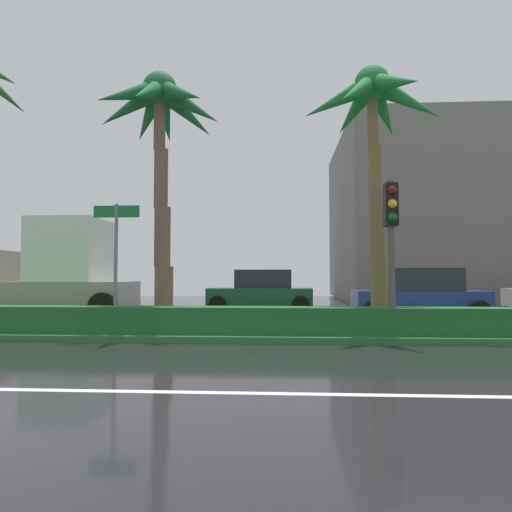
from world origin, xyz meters
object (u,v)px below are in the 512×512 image
object	(u,v)px
street_name_sign	(116,249)
car_in_traffic_second	(419,295)
traffic_signal_median_right	(391,228)
palm_tree_centre	(372,116)
palm_tree_centre_left	(160,122)
car_in_traffic_leading	(261,291)
box_truck_lead	(44,273)

from	to	relation	value
street_name_sign	car_in_traffic_second	distance (m)	10.12
traffic_signal_median_right	palm_tree_centre	bearing A→B (deg)	94.71
palm_tree_centre_left	palm_tree_centre	world-z (taller)	palm_tree_centre_left
palm_tree_centre_left	car_in_traffic_second	world-z (taller)	palm_tree_centre_left
palm_tree_centre_left	street_name_sign	xyz separation A→B (m)	(-0.70, -1.19, -3.45)
car_in_traffic_leading	traffic_signal_median_right	bearing A→B (deg)	110.84
palm_tree_centre	car_in_traffic_second	distance (m)	6.71
palm_tree_centre_left	car_in_traffic_leading	bearing A→B (deg)	72.39
palm_tree_centre_left	palm_tree_centre	bearing A→B (deg)	-0.76
palm_tree_centre	box_truck_lead	bearing A→B (deg)	159.35
palm_tree_centre_left	traffic_signal_median_right	distance (m)	6.54
box_truck_lead	street_name_sign	bearing A→B (deg)	131.32
box_truck_lead	car_in_traffic_leading	world-z (taller)	box_truck_lead
box_truck_lead	car_in_traffic_second	size ratio (longest dim) A/B	1.49
traffic_signal_median_right	palm_tree_centre_left	bearing A→B (deg)	165.95
box_truck_lead	car_in_traffic_second	world-z (taller)	box_truck_lead
traffic_signal_median_right	street_name_sign	xyz separation A→B (m)	(-6.33, 0.22, -0.44)
street_name_sign	box_truck_lead	xyz separation A→B (m)	(-4.55, 5.17, -0.53)
traffic_signal_median_right	box_truck_lead	bearing A→B (deg)	153.62
box_truck_lead	car_in_traffic_leading	xyz separation A→B (m)	(7.56, 3.32, -0.72)
street_name_sign	palm_tree_centre	bearing A→B (deg)	10.17
car_in_traffic_leading	car_in_traffic_second	world-z (taller)	same
palm_tree_centre_left	traffic_signal_median_right	xyz separation A→B (m)	(5.64, -1.41, -3.01)
palm_tree_centre	street_name_sign	size ratio (longest dim) A/B	2.23
traffic_signal_median_right	car_in_traffic_second	xyz separation A→B (m)	(2.22, 5.49, -1.69)
car_in_traffic_second	palm_tree_centre_left	bearing A→B (deg)	27.46
palm_tree_centre_left	car_in_traffic_second	xyz separation A→B (m)	(7.85, 4.08, -4.70)
car_in_traffic_second	street_name_sign	bearing A→B (deg)	31.66
palm_tree_centre_left	box_truck_lead	bearing A→B (deg)	142.77
car_in_traffic_leading	street_name_sign	bearing A→B (deg)	70.46
palm_tree_centre	car_in_traffic_second	size ratio (longest dim) A/B	1.56
palm_tree_centre_left	traffic_signal_median_right	size ratio (longest dim) A/B	1.96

